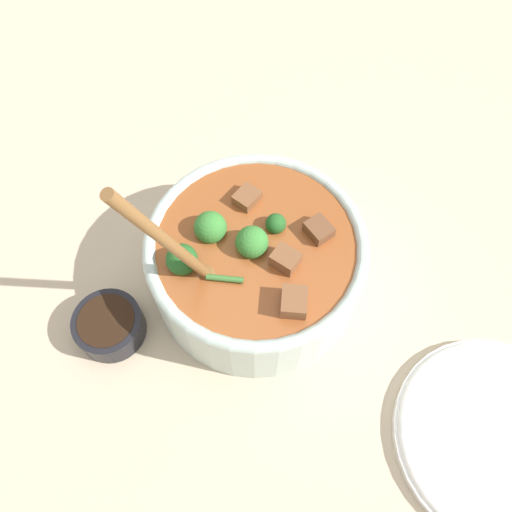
% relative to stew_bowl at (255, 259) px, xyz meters
% --- Properties ---
extents(ground_plane, '(4.00, 4.00, 0.00)m').
position_rel_stew_bowl_xyz_m(ground_plane, '(0.00, 0.00, -0.06)').
color(ground_plane, '#C6B293').
extents(stew_bowl, '(0.27, 0.27, 0.31)m').
position_rel_stew_bowl_xyz_m(stew_bowl, '(0.00, 0.00, 0.00)').
color(stew_bowl, '#B2C6BC').
rests_on(stew_bowl, ground_plane).
extents(condiment_bowl, '(0.09, 0.09, 0.04)m').
position_rel_stew_bowl_xyz_m(condiment_bowl, '(-0.08, -0.18, -0.04)').
color(condiment_bowl, black).
rests_on(condiment_bowl, ground_plane).
extents(empty_plate, '(0.24, 0.24, 0.02)m').
position_rel_stew_bowl_xyz_m(empty_plate, '(0.34, 0.06, -0.05)').
color(empty_plate, white).
rests_on(empty_plate, ground_plane).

